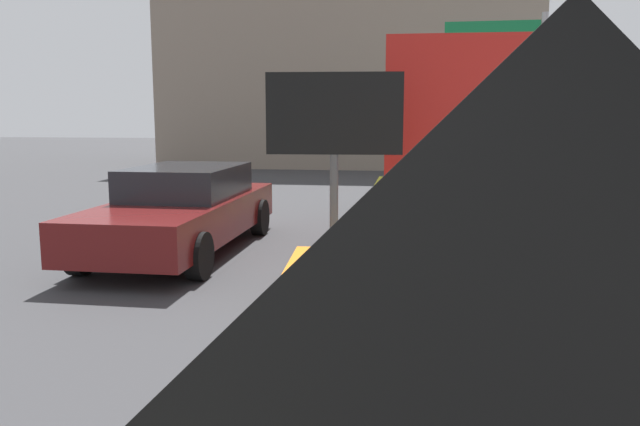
{
  "coord_description": "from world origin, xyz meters",
  "views": [
    {
      "loc": [
        1.21,
        0.87,
        2.21
      ],
      "look_at": [
        0.55,
        5.3,
        1.52
      ],
      "focal_mm": 35.72,
      "sensor_mm": 36.0,
      "label": 1
    }
  ],
  "objects_px": {
    "box_truck": "(455,139)",
    "highway_guide_sign": "(513,71)",
    "traffic_cone_mid_lane": "(272,352)",
    "pickup_car": "(183,209)",
    "arrow_board_trailer": "(334,260)"
  },
  "relations": [
    {
      "from": "box_truck",
      "to": "highway_guide_sign",
      "type": "xyz_separation_m",
      "value": [
        1.95,
        6.95,
        1.65
      ]
    },
    {
      "from": "highway_guide_sign",
      "to": "traffic_cone_mid_lane",
      "type": "distance_m",
      "value": 14.94
    },
    {
      "from": "pickup_car",
      "to": "traffic_cone_mid_lane",
      "type": "relative_size",
      "value": 6.61
    },
    {
      "from": "highway_guide_sign",
      "to": "traffic_cone_mid_lane",
      "type": "xyz_separation_m",
      "value": [
        -3.73,
        -14.14,
        -3.05
      ]
    },
    {
      "from": "highway_guide_sign",
      "to": "box_truck",
      "type": "bearing_deg",
      "value": -105.65
    },
    {
      "from": "arrow_board_trailer",
      "to": "box_truck",
      "type": "height_order",
      "value": "box_truck"
    },
    {
      "from": "arrow_board_trailer",
      "to": "pickup_car",
      "type": "distance_m",
      "value": 3.61
    },
    {
      "from": "arrow_board_trailer",
      "to": "pickup_car",
      "type": "relative_size",
      "value": 0.54
    },
    {
      "from": "pickup_car",
      "to": "highway_guide_sign",
      "type": "relative_size",
      "value": 1.01
    },
    {
      "from": "arrow_board_trailer",
      "to": "box_truck",
      "type": "distance_m",
      "value": 4.88
    },
    {
      "from": "arrow_board_trailer",
      "to": "pickup_car",
      "type": "bearing_deg",
      "value": 139.93
    },
    {
      "from": "pickup_car",
      "to": "traffic_cone_mid_lane",
      "type": "distance_m",
      "value": 5.76
    },
    {
      "from": "pickup_car",
      "to": "highway_guide_sign",
      "type": "distance_m",
      "value": 11.37
    },
    {
      "from": "box_truck",
      "to": "traffic_cone_mid_lane",
      "type": "relative_size",
      "value": 9.5
    },
    {
      "from": "traffic_cone_mid_lane",
      "to": "highway_guide_sign",
      "type": "bearing_deg",
      "value": 75.22
    }
  ]
}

